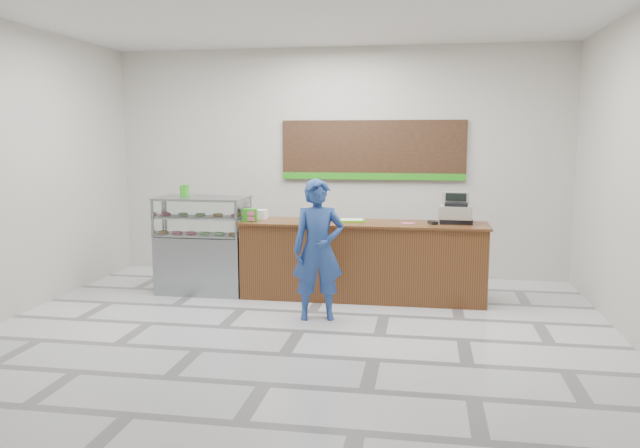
% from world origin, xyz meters
% --- Properties ---
extents(floor, '(7.00, 7.00, 0.00)m').
position_xyz_m(floor, '(0.00, 0.00, 0.00)').
color(floor, silver).
rests_on(floor, ground).
extents(back_wall, '(7.00, 0.00, 7.00)m').
position_xyz_m(back_wall, '(0.00, 3.00, 1.75)').
color(back_wall, beige).
rests_on(back_wall, floor).
extents(ceiling, '(7.00, 7.00, 0.00)m').
position_xyz_m(ceiling, '(0.00, 0.00, 3.50)').
color(ceiling, silver).
rests_on(ceiling, back_wall).
extents(sales_counter, '(3.26, 0.76, 1.03)m').
position_xyz_m(sales_counter, '(0.55, 1.55, 0.52)').
color(sales_counter, brown).
rests_on(sales_counter, floor).
extents(display_case, '(1.22, 0.72, 1.33)m').
position_xyz_m(display_case, '(-1.67, 1.55, 0.68)').
color(display_case, gray).
rests_on(display_case, floor).
extents(menu_board, '(2.80, 0.06, 0.90)m').
position_xyz_m(menu_board, '(0.55, 2.96, 1.93)').
color(menu_board, black).
rests_on(menu_board, back_wall).
extents(cash_register, '(0.45, 0.47, 0.40)m').
position_xyz_m(cash_register, '(1.75, 1.71, 1.18)').
color(cash_register, black).
rests_on(cash_register, sales_counter).
extents(card_terminal, '(0.13, 0.18, 0.04)m').
position_xyz_m(card_terminal, '(1.46, 1.52, 1.05)').
color(card_terminal, black).
rests_on(card_terminal, sales_counter).
extents(serving_tray, '(0.42, 0.32, 0.02)m').
position_xyz_m(serving_tray, '(0.37, 1.64, 1.04)').
color(serving_tray, '#4FC20A').
rests_on(serving_tray, sales_counter).
extents(napkin_box, '(0.17, 0.17, 0.13)m').
position_xyz_m(napkin_box, '(-0.86, 1.64, 1.09)').
color(napkin_box, white).
rests_on(napkin_box, sales_counter).
extents(straw_cup, '(0.07, 0.07, 0.11)m').
position_xyz_m(straw_cup, '(-0.26, 1.68, 1.09)').
color(straw_cup, silver).
rests_on(straw_cup, sales_counter).
extents(promo_box, '(0.21, 0.16, 0.17)m').
position_xyz_m(promo_box, '(-0.95, 1.40, 1.12)').
color(promo_box, '#299918').
rests_on(promo_box, sales_counter).
extents(donut_decal, '(0.18, 0.18, 0.00)m').
position_xyz_m(donut_decal, '(1.14, 1.54, 1.03)').
color(donut_decal, '#D8537B').
rests_on(donut_decal, sales_counter).
extents(green_cup_left, '(0.09, 0.09, 0.14)m').
position_xyz_m(green_cup_left, '(-2.00, 1.69, 1.40)').
color(green_cup_left, '#299918').
rests_on(green_cup_left, display_case).
extents(green_cup_right, '(0.10, 0.10, 0.15)m').
position_xyz_m(green_cup_right, '(-1.97, 1.70, 1.41)').
color(green_cup_right, '#299918').
rests_on(green_cup_right, display_case).
extents(customer, '(0.69, 0.53, 1.67)m').
position_xyz_m(customer, '(0.13, 0.52, 0.83)').
color(customer, navy).
rests_on(customer, floor).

